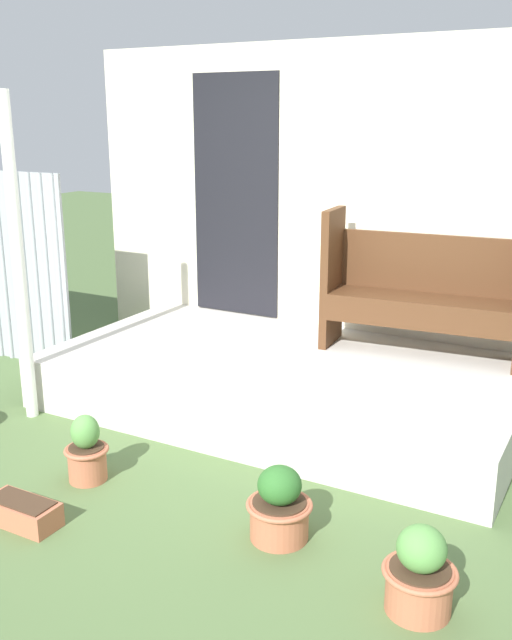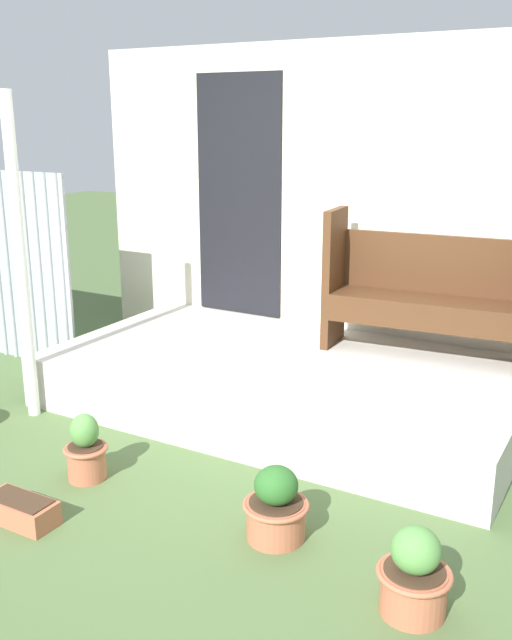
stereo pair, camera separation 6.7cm
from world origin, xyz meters
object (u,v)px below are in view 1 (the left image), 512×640
(flower_pot_right, at_px, (279,507))
(planter_box_rect, at_px, (22,512))
(flower_pot_far_right, at_px, (420,575))
(support_post, at_px, (18,262))
(bench, at_px, (424,285))
(flower_pot_middle, at_px, (87,452))

(flower_pot_right, relative_size, planter_box_rect, 0.96)
(flower_pot_far_right, distance_m, planter_box_rect, 2.02)
(flower_pot_right, relative_size, flower_pot_far_right, 0.97)
(support_post, xyz_separation_m, bench, (2.31, 1.59, -0.23))
(flower_pot_far_right, relative_size, planter_box_rect, 0.99)
(flower_pot_middle, bearing_deg, flower_pot_far_right, -5.73)
(planter_box_rect, bearing_deg, flower_pot_far_right, 9.10)
(bench, bearing_deg, flower_pot_far_right, -78.43)
(flower_pot_middle, bearing_deg, flower_pot_right, 0.14)
(flower_pot_middle, xyz_separation_m, flower_pot_right, (1.24, 0.00, -0.01))
(planter_box_rect, bearing_deg, support_post, 133.58)
(flower_pot_middle, bearing_deg, planter_box_rect, -87.89)
(support_post, bearing_deg, flower_pot_far_right, -13.65)
(flower_pot_middle, distance_m, planter_box_rect, 0.53)
(bench, height_order, flower_pot_right, bench)
(flower_pot_right, bearing_deg, support_post, 166.80)
(flower_pot_middle, relative_size, flower_pot_right, 1.04)
(support_post, bearing_deg, flower_pot_middle, -28.24)
(planter_box_rect, bearing_deg, flower_pot_middle, 92.11)
(flower_pot_middle, relative_size, planter_box_rect, 1.00)
(planter_box_rect, bearing_deg, flower_pot_right, 23.17)
(flower_pot_right, bearing_deg, planter_box_rect, -156.83)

